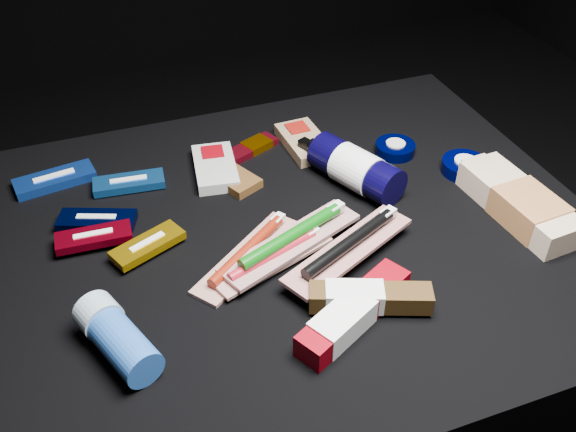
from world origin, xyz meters
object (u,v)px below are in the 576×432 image
object	(u,v)px
bodywash_bottle	(520,204)
deodorant_stick	(117,337)
lotion_bottle	(355,168)
toothpaste_carton_red	(350,316)

from	to	relation	value
bodywash_bottle	deodorant_stick	world-z (taller)	deodorant_stick
bodywash_bottle	deodorant_stick	distance (m)	0.64
lotion_bottle	bodywash_bottle	world-z (taller)	lotion_bottle
lotion_bottle	deodorant_stick	bearing A→B (deg)	-176.17
deodorant_stick	toothpaste_carton_red	world-z (taller)	deodorant_stick
bodywash_bottle	deodorant_stick	bearing A→B (deg)	-179.45
deodorant_stick	toothpaste_carton_red	bearing A→B (deg)	-33.04
lotion_bottle	toothpaste_carton_red	xyz separation A→B (m)	(-0.14, -0.28, -0.02)
lotion_bottle	toothpaste_carton_red	size ratio (longest dim) A/B	1.10
lotion_bottle	bodywash_bottle	size ratio (longest dim) A/B	0.91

